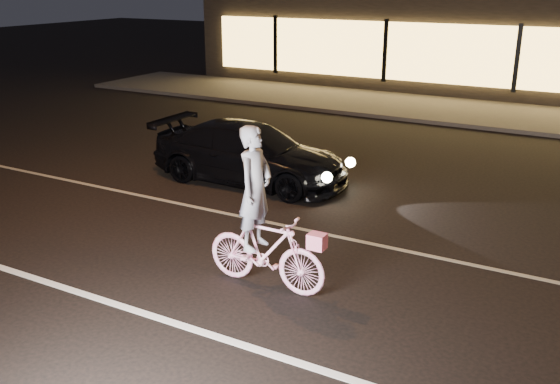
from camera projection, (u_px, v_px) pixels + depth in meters
The scene contains 7 objects.
ground at pixel (316, 296), 8.44m from camera, with size 90.00×90.00×0.00m, color black.
lane_stripe_near at pixel (259, 350), 7.20m from camera, with size 60.00×0.12×0.01m, color silver.
lane_stripe_far at pixel (370, 243), 10.09m from camera, with size 60.00×0.10×0.01m, color gray.
sidewalk at pixel (501, 115), 19.16m from camera, with size 30.00×4.00×0.12m, color #383533.
storefront at pixel (538, 32), 23.41m from camera, with size 25.40×8.42×4.20m.
cyclist at pixel (263, 232), 8.46m from camera, with size 1.81×0.62×2.27m.
sedan at pixel (250, 154), 12.95m from camera, with size 4.25×1.75×1.23m.
Camera 1 is at (3.24, -6.81, 4.09)m, focal length 40.00 mm.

